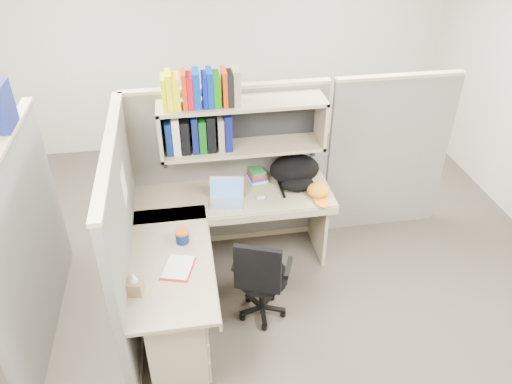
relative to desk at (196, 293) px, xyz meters
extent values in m
plane|color=#342F28|center=(0.41, 0.29, -0.44)|extent=(6.00, 6.00, 0.00)
plane|color=#B4B1A2|center=(0.41, 3.29, 0.91)|extent=(6.00, 0.00, 6.00)
cube|color=#5F5E5A|center=(0.41, 1.19, 0.36)|extent=(1.80, 0.06, 1.60)
cube|color=tan|center=(0.41, 1.19, 1.18)|extent=(1.80, 0.08, 0.03)
cube|color=#5F5E5A|center=(-0.49, 0.29, 0.36)|extent=(0.06, 1.80, 1.60)
cube|color=tan|center=(-0.49, 0.29, 1.18)|extent=(0.08, 1.80, 0.03)
cube|color=#5F5E5A|center=(-1.19, 0.29, 0.36)|extent=(0.06, 1.80, 1.60)
cube|color=#5F5E5A|center=(1.96, 1.19, 0.36)|extent=(1.20, 0.06, 1.60)
cube|color=navy|center=(-1.19, 0.64, 1.35)|extent=(0.07, 0.27, 0.32)
cube|color=white|center=(-0.46, 0.44, 0.76)|extent=(0.00, 0.21, 0.28)
cube|color=gray|center=(0.51, 0.99, 1.11)|extent=(1.40, 0.34, 0.03)
cube|color=gray|center=(0.51, 0.99, 0.70)|extent=(1.40, 0.34, 0.03)
cube|color=gray|center=(-0.18, 0.99, 0.90)|extent=(0.03, 0.34, 0.44)
cube|color=gray|center=(1.19, 0.99, 0.90)|extent=(0.03, 0.34, 0.44)
cube|color=black|center=(0.51, 1.15, 0.90)|extent=(1.38, 0.01, 0.41)
cube|color=#CFD904|center=(-0.11, 0.97, 1.25)|extent=(0.03, 0.20, 0.26)
cube|color=#FFF005|center=(-0.07, 0.97, 1.27)|extent=(0.05, 0.20, 0.29)
cube|color=#FEEC05|center=(-0.02, 0.97, 1.25)|extent=(0.06, 0.20, 0.26)
cube|color=red|center=(0.05, 0.97, 1.27)|extent=(0.04, 0.20, 0.29)
cube|color=#B70718|center=(0.09, 0.97, 1.25)|extent=(0.05, 0.20, 0.26)
cube|color=#05319D|center=(0.14, 0.97, 1.27)|extent=(0.06, 0.20, 0.29)
cube|color=#051399|center=(0.21, 0.97, 1.25)|extent=(0.04, 0.20, 0.26)
cube|color=#05269D|center=(0.25, 0.97, 1.27)|extent=(0.04, 0.20, 0.29)
cube|color=#116E08|center=(0.30, 0.97, 1.25)|extent=(0.06, 0.20, 0.26)
cube|color=#C63404|center=(0.36, 0.97, 1.27)|extent=(0.04, 0.20, 0.29)
cube|color=black|center=(0.41, 0.97, 1.25)|extent=(0.05, 0.20, 0.26)
cube|color=gray|center=(0.46, 0.97, 1.27)|extent=(0.06, 0.20, 0.29)
cube|color=#081850|center=(-0.11, 1.01, 0.86)|extent=(0.05, 0.24, 0.29)
cube|color=silver|center=(-0.05, 1.01, 0.87)|extent=(0.06, 0.24, 0.32)
cube|color=black|center=(0.02, 1.01, 0.86)|extent=(0.07, 0.24, 0.29)
cube|color=#07104A|center=(0.10, 1.01, 0.87)|extent=(0.05, 0.24, 0.32)
cube|color=#0A470E|center=(0.17, 1.01, 0.86)|extent=(0.06, 0.24, 0.29)
cube|color=black|center=(0.24, 1.01, 0.87)|extent=(0.07, 0.24, 0.32)
cube|color=gray|center=(0.32, 1.01, 0.86)|extent=(0.05, 0.24, 0.29)
cube|color=#080E53|center=(0.38, 1.01, 0.87)|extent=(0.06, 0.24, 0.32)
cube|color=gray|center=(0.41, 0.86, 0.28)|extent=(1.74, 0.60, 0.03)
cube|color=gray|center=(-0.16, 0.09, 0.28)|extent=(0.60, 1.34, 0.03)
cube|color=gray|center=(0.41, 0.56, 0.24)|extent=(1.74, 0.02, 0.07)
cube|color=gray|center=(0.14, 0.09, 0.24)|extent=(0.02, 1.34, 0.07)
cube|color=gray|center=(-0.16, -0.26, -0.10)|extent=(0.40, 0.55, 0.68)
cube|color=tan|center=(0.05, -0.26, 0.10)|extent=(0.02, 0.50, 0.16)
cube|color=tan|center=(0.05, -0.26, -0.08)|extent=(0.02, 0.50, 0.16)
cube|color=tan|center=(0.05, -0.26, -0.30)|extent=(0.02, 0.50, 0.22)
cube|color=#B2B2B7|center=(0.06, -0.26, 0.10)|extent=(0.01, 0.12, 0.01)
cube|color=gray|center=(1.21, 0.89, -0.09)|extent=(0.03, 0.55, 0.70)
cylinder|color=#0D1C50|center=(-0.07, 0.28, 0.34)|extent=(0.10, 0.10, 0.09)
cylinder|color=#D04B13|center=(-0.07, 0.28, 0.39)|extent=(0.11, 0.11, 0.02)
ellipsoid|color=#98BDD7|center=(0.63, 0.76, 0.31)|extent=(0.10, 0.08, 0.03)
cylinder|color=silver|center=(0.43, 1.00, 0.34)|extent=(0.07, 0.07, 0.09)
cylinder|color=black|center=(0.53, 0.12, -0.02)|extent=(0.41, 0.41, 0.06)
cube|color=black|center=(0.47, -0.06, 0.23)|extent=(0.35, 0.17, 0.41)
cylinder|color=black|center=(0.53, 0.12, -0.19)|extent=(0.05, 0.05, 0.36)
cylinder|color=black|center=(0.53, 0.12, -0.39)|extent=(0.40, 0.40, 0.09)
cube|color=black|center=(0.34, 0.19, 0.12)|extent=(0.12, 0.23, 0.04)
cube|color=black|center=(0.73, 0.04, 0.12)|extent=(0.12, 0.23, 0.04)
camera|label=1|loc=(0.01, -2.79, 2.76)|focal=35.00mm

